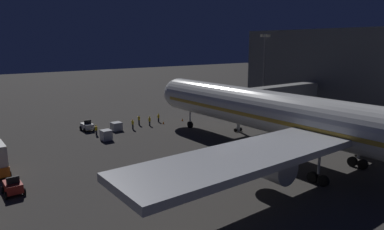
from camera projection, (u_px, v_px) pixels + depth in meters
ground_plane at (272, 154)px, 47.37m from camera, size 320.00×320.00×0.00m
airliner_at_gate at (343, 127)px, 38.52m from camera, size 53.89×70.41×20.19m
jet_bridge at (268, 94)px, 62.78m from camera, size 23.70×3.40×7.39m
apron_floodlight_mast at (264, 66)px, 79.35m from camera, size 2.90×0.50×16.91m
baggage_tug_spare at (13, 187)px, 34.68m from camera, size 1.86×2.54×1.95m
pushback_tug at (87, 126)px, 59.93m from camera, size 1.86×2.73×1.95m
baggage_container_near_belt at (106, 135)px, 54.08m from camera, size 1.51×1.62×1.61m
baggage_container_mid_row at (116, 126)px, 60.11m from camera, size 1.65×1.65×1.43m
ground_crew_near_nose_gear at (133, 124)px, 60.71m from camera, size 0.40×0.40×1.84m
ground_crew_by_belt_loader at (150, 121)px, 63.39m from camera, size 0.40×0.40×1.79m
ground_crew_marshaller_fwd at (96, 130)px, 56.84m from camera, size 0.40×0.40×1.77m
ground_crew_under_port_wing at (158, 117)px, 66.37m from camera, size 0.40×0.40×1.71m
ground_crew_by_tug at (139, 120)px, 63.91m from camera, size 0.40×0.40×1.90m
traffic_cone_nose_port at (182, 119)px, 67.51m from camera, size 0.36×0.36×0.55m
traffic_cone_nose_starboard at (163, 123)px, 64.91m from camera, size 0.36×0.36×0.55m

